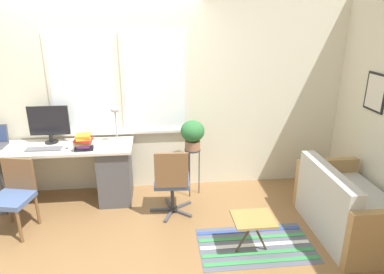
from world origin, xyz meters
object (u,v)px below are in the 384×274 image
object	(u,v)px
couch_loveseat	(347,210)
monitor	(49,123)
book_stack	(83,142)
plant_stand	(192,157)
mouse	(67,148)
potted_plant	(193,133)
office_chair_swivel	(172,181)
keyboard	(44,149)
desk_lamp	(115,116)
desk_chair_wooden	(13,194)
folding_stool	(253,221)

from	to	relation	value
couch_loveseat	monitor	bearing A→B (deg)	71.03
book_stack	plant_stand	distance (m)	1.40
monitor	mouse	xyz separation A→B (m)	(0.24, -0.24, -0.25)
monitor	plant_stand	size ratio (longest dim) A/B	0.75
monitor	potted_plant	size ratio (longest dim) A/B	1.27
couch_loveseat	book_stack	bearing A→B (deg)	73.83
monitor	book_stack	xyz separation A→B (m)	(0.46, -0.32, -0.16)
office_chair_swivel	plant_stand	xyz separation A→B (m)	(0.30, 0.48, 0.10)
office_chair_swivel	potted_plant	xyz separation A→B (m)	(0.30, 0.48, 0.42)
office_chair_swivel	potted_plant	bearing A→B (deg)	-118.17
potted_plant	keyboard	bearing A→B (deg)	-175.72
desk_lamp	plant_stand	xyz separation A→B (m)	(0.96, 0.01, -0.59)
monitor	keyboard	distance (m)	0.36
desk_chair_wooden	book_stack	bearing A→B (deg)	41.84
desk_lamp	folding_stool	distance (m)	2.08
keyboard	desk_chair_wooden	world-z (taller)	desk_chair_wooden
monitor	office_chair_swivel	size ratio (longest dim) A/B	0.57
monitor	office_chair_swivel	xyz separation A→B (m)	(1.51, -0.60, -0.59)
keyboard	folding_stool	distance (m)	2.61
monitor	couch_loveseat	world-z (taller)	monitor
mouse	book_stack	distance (m)	0.25
keyboard	desk_lamp	world-z (taller)	desk_lamp
mouse	monitor	bearing A→B (deg)	135.14
keyboard	plant_stand	xyz separation A→B (m)	(1.83, 0.14, -0.24)
desk_lamp	couch_loveseat	distance (m)	2.92
book_stack	office_chair_swivel	xyz separation A→B (m)	(1.04, -0.28, -0.43)
desk_lamp	couch_loveseat	xyz separation A→B (m)	(2.58, -1.06, -0.86)
plant_stand	folding_stool	size ratio (longest dim) A/B	1.59
book_stack	couch_loveseat	bearing A→B (deg)	-16.17
book_stack	monitor	bearing A→B (deg)	145.57
keyboard	book_stack	world-z (taller)	book_stack
book_stack	desk_lamp	bearing A→B (deg)	28.22
monitor	desk_lamp	world-z (taller)	same
desk_lamp	desk_chair_wooden	xyz separation A→B (m)	(-1.10, -0.61, -0.70)
monitor	folding_stool	world-z (taller)	monitor
plant_stand	potted_plant	size ratio (longest dim) A/B	1.69
mouse	plant_stand	bearing A→B (deg)	4.78
plant_stand	potted_plant	distance (m)	0.33
keyboard	plant_stand	bearing A→B (deg)	4.28
desk_chair_wooden	couch_loveseat	xyz separation A→B (m)	(3.68, -0.45, -0.16)
monitor	folding_stool	xyz separation A→B (m)	(2.29, -1.39, -0.68)
desk_lamp	potted_plant	world-z (taller)	desk_lamp
monitor	keyboard	world-z (taller)	monitor
plant_stand	mouse	bearing A→B (deg)	-175.22
office_chair_swivel	folding_stool	distance (m)	1.12
desk_chair_wooden	plant_stand	bearing A→B (deg)	29.24
desk_lamp	plant_stand	size ratio (longest dim) A/B	0.73
monitor	mouse	size ratio (longest dim) A/B	8.46
plant_stand	office_chair_swivel	bearing A→B (deg)	-121.71
book_stack	folding_stool	size ratio (longest dim) A/B	0.55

